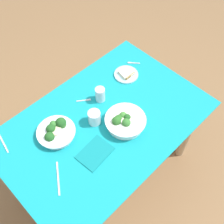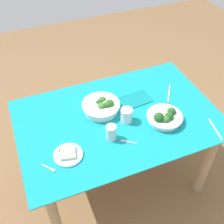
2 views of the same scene
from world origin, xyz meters
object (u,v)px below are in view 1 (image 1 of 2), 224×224
at_px(napkin_folded_upper, 95,153).
at_px(fork_by_near_bowl, 84,100).
at_px(fork_by_far_bowl, 133,63).
at_px(table_knife_left, 58,178).
at_px(bread_side_plate, 126,74).
at_px(broccoli_bowl_near, 125,121).
at_px(table_knife_right, 3,141).
at_px(broccoli_bowl_far, 56,131).
at_px(water_glass_side, 94,117).
at_px(water_glass_center, 100,94).

bearing_deg(napkin_folded_upper, fork_by_near_bowl, 57.40).
bearing_deg(fork_by_near_bowl, fork_by_far_bowl, 36.89).
height_order(table_knife_left, napkin_folded_upper, napkin_folded_upper).
height_order(bread_side_plate, fork_by_far_bowl, bread_side_plate).
relative_size(broccoli_bowl_near, table_knife_right, 1.40).
bearing_deg(broccoli_bowl_far, table_knife_left, -126.87).
bearing_deg(table_knife_right, table_knife_left, -157.00).
bearing_deg(bread_side_plate, water_glass_side, -162.59).
bearing_deg(fork_by_far_bowl, water_glass_side, 68.57).
height_order(bread_side_plate, water_glass_side, water_glass_side).
xyz_separation_m(fork_by_far_bowl, table_knife_left, (-0.97, -0.32, -0.00)).
height_order(broccoli_bowl_far, water_glass_side, water_glass_side).
bearing_deg(water_glass_side, fork_by_far_bowl, 18.21).
bearing_deg(broccoli_bowl_near, table_knife_right, 144.57).
relative_size(broccoli_bowl_near, water_glass_side, 2.71).
relative_size(water_glass_center, fork_by_near_bowl, 1.22).
relative_size(broccoli_bowl_near, water_glass_center, 2.49).
height_order(broccoli_bowl_far, bread_side_plate, broccoli_bowl_far).
relative_size(broccoli_bowl_far, table_knife_right, 1.29).
height_order(water_glass_side, fork_by_near_bowl, water_glass_side).
bearing_deg(table_knife_left, table_knife_right, -133.35).
xyz_separation_m(fork_by_far_bowl, table_knife_right, (-1.06, 0.10, -0.00)).
xyz_separation_m(table_knife_left, napkin_folded_upper, (0.25, -0.03, 0.00)).
bearing_deg(broccoli_bowl_near, fork_by_far_bowl, 37.10).
distance_m(bread_side_plate, table_knife_right, 0.95).
xyz_separation_m(table_knife_left, table_knife_right, (-0.09, 0.43, 0.00)).
height_order(table_knife_left, table_knife_right, same).
height_order(broccoli_bowl_near, water_glass_center, water_glass_center).
bearing_deg(bread_side_plate, water_glass_center, -174.01).
height_order(water_glass_side, fork_by_far_bowl, water_glass_side).
distance_m(broccoli_bowl_far, bread_side_plate, 0.67).
distance_m(bread_side_plate, water_glass_side, 0.46).
distance_m(bread_side_plate, water_glass_center, 0.29).
relative_size(broccoli_bowl_near, napkin_folded_upper, 1.28).
relative_size(water_glass_center, table_knife_left, 0.52).
xyz_separation_m(broccoli_bowl_far, fork_by_near_bowl, (0.30, 0.08, -0.03)).
relative_size(fork_by_far_bowl, table_knife_right, 0.43).
bearing_deg(water_glass_center, napkin_folded_upper, -137.95).
bearing_deg(water_glass_center, broccoli_bowl_far, -178.61).
height_order(broccoli_bowl_near, table_knife_left, broccoli_bowl_near).
xyz_separation_m(broccoli_bowl_near, table_knife_left, (-0.53, 0.01, -0.04)).
bearing_deg(broccoli_bowl_far, water_glass_side, -23.11).
distance_m(table_knife_right, napkin_folded_upper, 0.57).
bearing_deg(water_glass_center, broccoli_bowl_near, -97.24).
relative_size(water_glass_side, table_knife_right, 0.52).
xyz_separation_m(bread_side_plate, fork_by_near_bowl, (-0.37, 0.04, -0.01)).
relative_size(bread_side_plate, water_glass_side, 1.84).
distance_m(fork_by_near_bowl, napkin_folded_upper, 0.41).
relative_size(bread_side_plate, table_knife_left, 0.87).
bearing_deg(water_glass_center, fork_by_far_bowl, 10.73).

